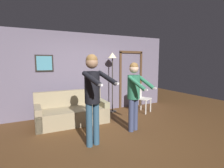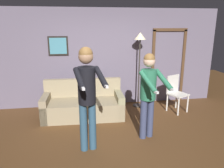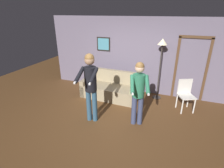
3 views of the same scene
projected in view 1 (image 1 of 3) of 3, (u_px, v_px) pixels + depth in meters
ground_plane at (112, 136)px, 3.97m from camera, size 12.00×12.00×0.00m
back_wall_assembly at (83, 74)px, 5.69m from camera, size 6.40×0.10×2.60m
couch at (72, 113)px, 4.83m from camera, size 1.93×0.91×0.87m
torchiere_lamp at (112, 64)px, 5.76m from camera, size 0.30×0.30×1.99m
person_standing_left at (93, 90)px, 3.41m from camera, size 0.52×0.78×1.84m
person_standing_right at (134, 90)px, 4.18m from camera, size 0.55×0.69×1.68m
dining_chair_distant at (141, 96)px, 5.87m from camera, size 0.56×0.56×0.93m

